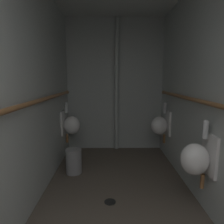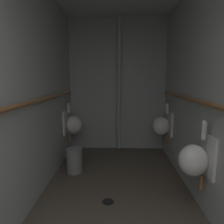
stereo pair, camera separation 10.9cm
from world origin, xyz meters
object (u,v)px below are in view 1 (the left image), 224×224
Objects in this scene: urinal_right_mid at (197,158)px; standpipe_back_wall at (117,86)px; urinal_left_mid at (71,125)px; urinal_right_far at (160,125)px; waste_bin at (74,161)px; floor_drain at (110,202)px.

standpipe_back_wall reaches higher than urinal_right_mid.
urinal_left_mid is 1.64m from urinal_right_far.
waste_bin is at bearing -123.76° from standpipe_back_wall.
urinal_left_mid reaches higher than floor_drain.
urinal_left_mid and urinal_right_far have the same top height.
urinal_right_mid is at bearing -68.63° from standpipe_back_wall.
waste_bin is (-1.49, 0.96, -0.44)m from urinal_right_mid.
waste_bin reaches higher than floor_drain.
urinal_left_mid and urinal_right_mid have the same top height.
waste_bin is (-0.70, -1.05, -1.13)m from standpipe_back_wall.
floor_drain is at bearing -53.40° from waste_bin.
urinal_right_far is 1.75m from floor_drain.
standpipe_back_wall is 6.74× the size of waste_bin.
floor_drain is (-0.92, -1.34, -0.63)m from urinal_right_far.
urinal_right_far is 1.66m from waste_bin.
urinal_right_far is at bearing -1.41° from urinal_left_mid.
standpipe_back_wall reaches higher than waste_bin.
urinal_right_mid is 0.29× the size of standpipe_back_wall.
waste_bin is (-1.49, -0.57, -0.44)m from urinal_right_far.
urinal_left_mid is at bearing 103.92° from waste_bin.
urinal_right_mid is 2.27m from standpipe_back_wall.
standpipe_back_wall is at bearing 56.24° from waste_bin.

